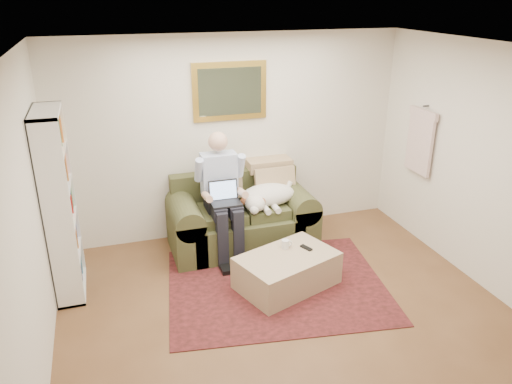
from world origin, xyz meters
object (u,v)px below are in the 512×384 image
coffee_mug (285,244)px  bookshelf (59,205)px  ottoman (287,271)px  sofa (242,223)px  seated_man (223,198)px  sleeping_dog (268,195)px  laptop (225,197)px

coffee_mug → bookshelf: bearing=167.5°
bookshelf → ottoman: bearing=-16.5°
sofa → ottoman: 1.11m
coffee_mug → ottoman: bearing=-102.9°
seated_man → bookshelf: bearing=-172.3°
bookshelf → coffee_mug: bearing=-12.5°
seated_man → ottoman: 1.18m
sofa → sleeping_dog: bearing=-15.7°
seated_man → coffee_mug: size_ratio=15.19×
sofa → seated_man: seated_man is taller
sofa → seated_man: bearing=-148.5°
seated_man → coffee_mug: bearing=-55.8°
laptop → ottoman: 1.15m
sleeping_dog → coffee_mug: sleeping_dog is taller
ottoman → coffee_mug: size_ratio=10.52×
laptop → coffee_mug: size_ratio=3.51×
laptop → coffee_mug: 0.93m
sofa → coffee_mug: (0.24, -0.92, 0.12)m
seated_man → ottoman: size_ratio=1.44×
laptop → ottoman: laptop is taller
sofa → bookshelf: (-2.07, -0.41, 0.69)m
ottoman → seated_man: bearing=117.4°
sofa → ottoman: sofa is taller
sleeping_dog → bookshelf: bookshelf is taller
ottoman → bookshelf: size_ratio=0.53×
sleeping_dog → laptop: bearing=-166.4°
bookshelf → sleeping_dog: bearing=7.6°
ottoman → coffee_mug: 0.29m
ottoman → sofa: bearing=100.8°
ottoman → coffee_mug: bearing=77.1°
sofa → bookshelf: bookshelf is taller
seated_man → bookshelf: (-1.80, -0.24, 0.24)m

